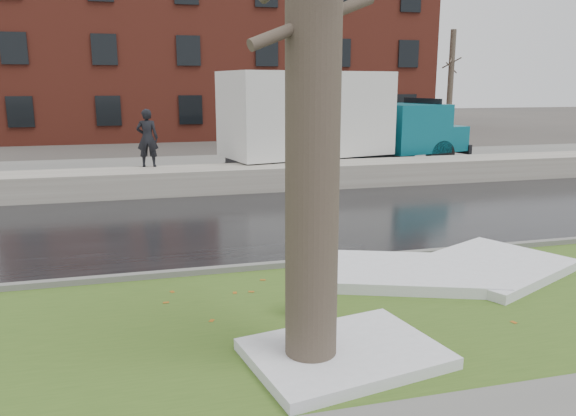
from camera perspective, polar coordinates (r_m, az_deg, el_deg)
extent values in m
plane|color=#47423D|center=(9.36, 4.96, -7.78)|extent=(120.00, 120.00, 0.00)
cube|color=#34511B|center=(8.27, 7.91, -10.52)|extent=(60.00, 4.50, 0.04)
cube|color=black|center=(13.49, -1.44, -1.30)|extent=(60.00, 7.00, 0.03)
cube|color=slate|center=(21.70, -6.61, 3.90)|extent=(60.00, 9.00, 0.03)
cube|color=slate|center=(10.23, 3.09, -5.55)|extent=(60.00, 0.15, 0.14)
cube|color=#A19E93|center=(17.45, -4.62, 3.04)|extent=(60.00, 1.60, 0.75)
cube|color=maroon|center=(38.62, -7.50, 15.04)|extent=(26.00, 12.00, 10.00)
cylinder|color=brown|center=(34.38, -20.15, 11.81)|extent=(0.36, 0.36, 6.50)
cylinder|color=brown|center=(34.40, -20.27, 13.38)|extent=(0.84, 1.62, 0.73)
cylinder|color=brown|center=(34.43, -20.38, 14.88)|extent=(1.08, 1.26, 0.66)
cylinder|color=brown|center=(34.39, -20.19, 12.39)|extent=(1.40, 0.61, 0.63)
cylinder|color=brown|center=(37.43, 16.18, 12.07)|extent=(0.36, 0.36, 6.50)
cylinder|color=brown|center=(37.44, 16.27, 13.52)|extent=(0.84, 1.62, 0.73)
cylinder|color=brown|center=(37.47, 16.35, 14.89)|extent=(1.08, 1.26, 0.66)
cylinder|color=brown|center=(37.43, 16.21, 12.60)|extent=(1.40, 0.61, 0.63)
cylinder|color=#B0B3B9|center=(7.90, 2.52, -8.31)|extent=(0.31, 0.31, 0.78)
ellipsoid|color=#AA0D16|center=(7.77, 2.55, -5.61)|extent=(0.36, 0.36, 0.18)
cylinder|color=#AA0D16|center=(7.74, 2.55, -4.90)|extent=(0.07, 0.07, 0.06)
cylinder|color=#AA0D16|center=(7.79, 1.48, -7.98)|extent=(0.14, 0.14, 0.12)
cylinder|color=#AA0D16|center=(7.95, 3.55, -7.59)|extent=(0.14, 0.14, 0.12)
cylinder|color=#B0B3B9|center=(8.00, 1.94, -7.43)|extent=(0.18, 0.14, 0.16)
cylinder|color=brown|center=(6.06, 2.63, 17.50)|extent=(0.61, 0.61, 7.45)
cylinder|color=brown|center=(6.07, 2.64, 18.50)|extent=(1.51, 0.61, 0.67)
cube|color=black|center=(20.56, 5.24, 5.34)|extent=(8.47, 2.90, 0.23)
cube|color=silver|center=(19.71, 1.92, 9.55)|extent=(6.14, 3.83, 2.85)
cube|color=#0B5868|center=(22.23, 11.90, 7.99)|extent=(2.93, 3.01, 1.79)
cube|color=#0B5868|center=(23.26, 14.80, 6.99)|extent=(1.75, 2.54, 0.95)
cube|color=black|center=(22.67, 13.44, 9.61)|extent=(0.55, 2.08, 0.95)
cube|color=black|center=(18.46, -7.60, 3.39)|extent=(2.04, 1.63, 0.71)
cylinder|color=black|center=(22.01, 15.21, 5.16)|extent=(1.20, 0.57, 1.16)
cylinder|color=black|center=(23.68, 11.59, 5.83)|extent=(1.20, 0.57, 1.16)
cylinder|color=black|center=(19.08, 4.35, 4.48)|extent=(1.20, 0.57, 1.16)
cylinder|color=black|center=(20.98, 1.16, 5.25)|extent=(1.20, 0.57, 1.16)
cylinder|color=black|center=(18.26, -0.17, 4.16)|extent=(1.20, 0.57, 1.16)
cylinder|color=black|center=(20.23, -3.06, 4.96)|extent=(1.20, 0.57, 1.16)
imported|color=black|center=(17.63, -14.09, 6.91)|extent=(0.69, 0.50, 1.76)
cube|color=silver|center=(10.48, 19.87, -5.56)|extent=(3.21, 2.93, 0.16)
cube|color=silver|center=(6.91, 5.75, -14.48)|extent=(2.46, 1.98, 0.14)
cube|color=silver|center=(9.73, 12.55, -6.42)|extent=(3.25, 2.66, 0.18)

